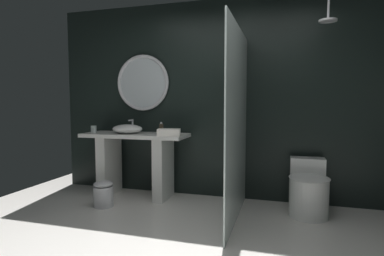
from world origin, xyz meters
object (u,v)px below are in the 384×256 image
object	(u,v)px
waste_bin	(103,194)
rain_shower_head	(328,17)
soap_dispenser	(161,129)
vessel_sink	(127,129)
toilet	(308,190)
tumbler_cup	(94,129)
folded_hand_towel	(169,132)
round_wall_mirror	(143,83)

from	to	relation	value
waste_bin	rain_shower_head	bearing A→B (deg)	9.07
soap_dispenser	rain_shower_head	size ratio (longest dim) A/B	0.43
vessel_sink	toilet	distance (m)	2.37
tumbler_cup	rain_shower_head	world-z (taller)	rain_shower_head
toilet	tumbler_cup	bearing A→B (deg)	178.79
tumbler_cup	folded_hand_towel	world-z (taller)	tumbler_cup
tumbler_cup	toilet	bearing A→B (deg)	-1.21
rain_shower_head	waste_bin	xyz separation A→B (m)	(-2.52, -0.40, -2.02)
tumbler_cup	toilet	xyz separation A→B (m)	(2.80, -0.06, -0.62)
vessel_sink	soap_dispenser	xyz separation A→B (m)	(0.48, 0.01, 0.01)
vessel_sink	round_wall_mirror	size ratio (longest dim) A/B	0.52
toilet	folded_hand_towel	distance (m)	1.76
toilet	waste_bin	world-z (taller)	toilet
tumbler_cup	toilet	world-z (taller)	tumbler_cup
tumbler_cup	waste_bin	distance (m)	0.98
vessel_sink	waste_bin	bearing A→B (deg)	-100.23
tumbler_cup	folded_hand_towel	bearing A→B (deg)	-6.42
soap_dispenser	toilet	world-z (taller)	soap_dispenser
soap_dispenser	folded_hand_towel	distance (m)	0.21
vessel_sink	soap_dispenser	distance (m)	0.48
rain_shower_head	toilet	bearing A→B (deg)	174.68
vessel_sink	soap_dispenser	bearing A→B (deg)	1.31
vessel_sink	round_wall_mirror	distance (m)	0.69
soap_dispenser	folded_hand_towel	size ratio (longest dim) A/B	0.57
rain_shower_head	waste_bin	bearing A→B (deg)	-170.93
folded_hand_towel	tumbler_cup	bearing A→B (deg)	173.58
round_wall_mirror	toilet	distance (m)	2.55
waste_bin	toilet	bearing A→B (deg)	9.93
tumbler_cup	folded_hand_towel	distance (m)	1.16
soap_dispenser	toilet	bearing A→B (deg)	-2.24
rain_shower_head	folded_hand_towel	xyz separation A→B (m)	(-1.79, -0.06, -1.28)
round_wall_mirror	toilet	world-z (taller)	round_wall_mirror
vessel_sink	folded_hand_towel	xyz separation A→B (m)	(0.64, -0.13, -0.02)
round_wall_mirror	toilet	bearing A→B (deg)	-8.91
toilet	folded_hand_towel	world-z (taller)	folded_hand_towel
round_wall_mirror	tumbler_cup	bearing A→B (deg)	-155.15
vessel_sink	rain_shower_head	bearing A→B (deg)	-1.72
soap_dispenser	tumbler_cup	bearing A→B (deg)	-179.34
vessel_sink	rain_shower_head	xyz separation A→B (m)	(2.43, -0.07, 1.26)
rain_shower_head	toilet	world-z (taller)	rain_shower_head
soap_dispenser	rain_shower_head	bearing A→B (deg)	-2.47
tumbler_cup	soap_dispenser	xyz separation A→B (m)	(1.00, 0.01, 0.02)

